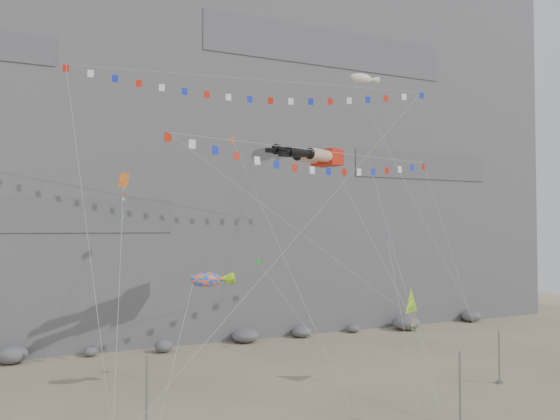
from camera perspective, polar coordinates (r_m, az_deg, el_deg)
name	(u,v)px	position (r m, az deg, el deg)	size (l,w,h in m)	color
ground	(334,391)	(38.57, 5.65, -18.33)	(120.00, 120.00, 0.00)	#9D8A6C
cliff	(203,112)	(68.17, -8.08, 10.07)	(80.00, 28.00, 50.00)	slate
talus_boulders	(245,336)	(53.45, -3.65, -13.01)	(60.00, 3.00, 1.20)	slate
anchor_pole_left	(147,397)	(30.83, -13.77, -18.42)	(0.12, 0.12, 4.25)	gray
anchor_pole_center	(460,391)	(32.49, 18.30, -17.51)	(0.12, 0.12, 4.25)	gray
anchor_pole_right	(499,357)	(42.63, 21.93, -14.10)	(0.12, 0.12, 3.61)	gray
legs_kite	(312,156)	(42.31, 3.35, 5.68)	(7.26, 16.17, 22.13)	red
flag_banner_upper	(260,80)	(46.01, -2.10, 13.42)	(29.59, 15.14, 29.45)	red
flag_banner_lower	(321,151)	(40.33, 4.28, 6.16)	(23.86, 7.74, 20.68)	red
harlequin_kite	(124,181)	(35.59, -16.02, 2.94)	(2.55, 8.69, 15.91)	red
fish_windsock	(206,280)	(36.18, -7.73, -7.24)	(6.27, 6.82, 10.68)	#FF610D
delta_kite	(413,305)	(38.84, 13.69, -9.58)	(3.79, 6.84, 8.69)	yellow
blimp_windsock	(361,79)	(53.50, 8.50, 13.36)	(5.98, 13.21, 28.29)	beige
small_kite_a	(234,143)	(43.65, -4.84, 7.03)	(3.14, 15.01, 23.08)	#FF5615
small_kite_b	(388,240)	(46.39, 11.17, -3.13)	(7.17, 13.06, 17.36)	#B122C6
small_kite_c	(261,265)	(37.79, -2.04, -5.77)	(3.89, 9.80, 12.97)	green
small_kite_d	(370,164)	(47.26, 9.36, 4.75)	(4.69, 14.29, 22.08)	yellow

